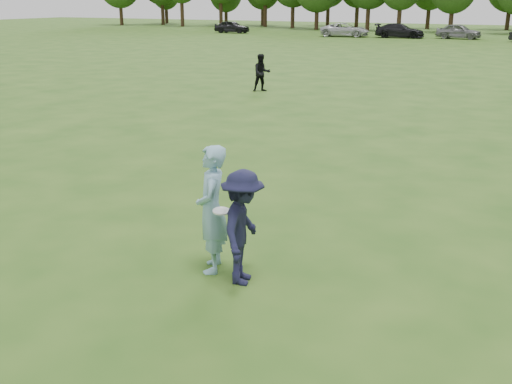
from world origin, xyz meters
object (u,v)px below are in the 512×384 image
(player_far_a, at_px, (262,73))
(car_a, at_px, (232,27))
(thrower, at_px, (212,209))
(car_e, at_px, (459,31))
(defender, at_px, (243,228))
(car_d, at_px, (400,31))
(car_c, at_px, (345,30))

(player_far_a, distance_m, car_a, 49.51)
(thrower, height_order, car_e, thrower)
(defender, distance_m, player_far_a, 19.93)
(car_a, height_order, car_e, car_e)
(car_d, bearing_deg, car_c, 93.33)
(player_far_a, height_order, car_a, player_far_a)
(player_far_a, height_order, car_e, player_far_a)
(car_a, bearing_deg, car_c, -94.41)
(player_far_a, bearing_deg, defender, -103.91)
(thrower, distance_m, player_far_a, 19.51)
(player_far_a, bearing_deg, thrower, -105.40)
(player_far_a, distance_m, car_e, 43.51)
(player_far_a, bearing_deg, car_a, 81.23)
(car_c, height_order, car_e, car_e)
(player_far_a, xyz_separation_m, car_c, (-9.87, 41.66, -0.11))
(thrower, xyz_separation_m, car_a, (-32.91, 60.56, -0.27))
(player_far_a, relative_size, car_a, 0.39)
(thrower, distance_m, defender, 0.68)
(defender, height_order, car_a, defender)
(defender, xyz_separation_m, car_d, (-12.34, 60.45, -0.13))
(defender, bearing_deg, thrower, 60.68)
(thrower, bearing_deg, car_e, 159.76)
(car_a, bearing_deg, player_far_a, -150.07)
(thrower, height_order, car_d, thrower)
(thrower, xyz_separation_m, car_e, (-5.59, 61.30, -0.24))
(car_a, bearing_deg, car_d, -91.22)
(player_far_a, distance_m, car_c, 42.81)
(car_a, bearing_deg, defender, -151.55)
(defender, xyz_separation_m, player_far_a, (-8.50, 18.03, -0.03))
(defender, distance_m, car_c, 62.45)
(car_a, bearing_deg, thrower, -151.94)
(player_far_a, xyz_separation_m, car_d, (-3.84, 42.43, -0.09))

